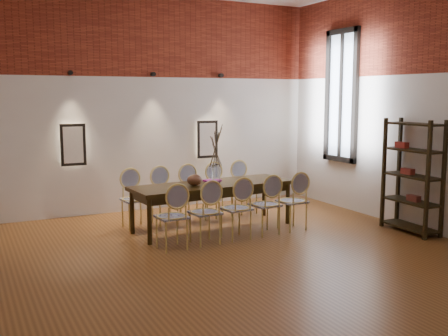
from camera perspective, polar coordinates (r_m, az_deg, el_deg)
name	(u,v)px	position (r m, az deg, el deg)	size (l,w,h in m)	color
floor	(228,261)	(7.03, 0.39, -10.09)	(7.00, 7.00, 0.02)	brown
wall_back	(141,104)	(9.98, -8.99, 6.88)	(7.00, 0.10, 4.00)	silver
wall_right	(429,106)	(8.88, 21.38, 6.33)	(0.10, 7.00, 4.00)	silver
brick_band_back	(141,35)	(9.97, -9.02, 14.08)	(7.00, 0.02, 1.50)	maroon
brick_band_right	(430,24)	(8.90, 21.48, 14.40)	(0.02, 7.00, 1.50)	maroon
niche_left	(73,145)	(9.60, -16.13, 2.45)	(0.36, 0.06, 0.66)	#FFEAC6
niche_right	(207,139)	(10.39, -1.89, 3.15)	(0.36, 0.06, 0.66)	#FFEAC6
spot_fixture_left	(70,73)	(9.54, -16.39, 9.93)	(0.08, 0.08, 0.10)	black
spot_fixture_mid	(153,74)	(9.92, -7.71, 10.08)	(0.08, 0.08, 0.10)	black
spot_fixture_right	(221,76)	(10.47, -0.33, 10.04)	(0.08, 0.08, 0.10)	black
window_glass	(342,96)	(10.27, 12.71, 7.65)	(0.02, 0.78, 2.38)	silver
window_frame	(341,96)	(10.26, 12.62, 7.66)	(0.08, 0.90, 2.50)	black
window_mullion	(341,96)	(10.26, 12.62, 7.66)	(0.06, 0.06, 2.40)	black
dining_table	(213,206)	(8.55, -1.21, -4.15)	(2.68, 0.86, 0.75)	#32210A
chair_near_a	(172,217)	(7.44, -5.73, -5.28)	(0.44, 0.44, 0.94)	#D9C265
chair_near_b	(205,212)	(7.67, -2.09, -4.84)	(0.44, 0.44, 0.94)	#D9C265
chair_near_c	(236,208)	(7.94, 1.32, -4.40)	(0.44, 0.44, 0.94)	#D9C265
chair_near_d	(265,205)	(8.22, 4.49, -3.99)	(0.44, 0.44, 0.94)	#D9C265
chair_near_e	(292,201)	(8.54, 7.44, -3.59)	(0.44, 0.44, 0.94)	#D9C265
chair_far_a	(135,199)	(8.72, -9.67, -3.39)	(0.44, 0.44, 0.94)	#D9C265
chair_far_b	(165,196)	(8.92, -6.46, -3.08)	(0.44, 0.44, 0.94)	#D9C265
chair_far_c	(193,193)	(9.15, -3.40, -2.76)	(0.44, 0.44, 0.94)	#D9C265
chair_far_d	(220,190)	(9.40, -0.49, -2.46)	(0.44, 0.44, 0.94)	#D9C265
chair_far_e	(245,188)	(9.67, 2.25, -2.17)	(0.44, 0.44, 0.94)	#D9C265
vase	(216,174)	(8.49, -0.87, -0.64)	(0.14, 0.14, 0.30)	silver
dried_branches	(216,146)	(8.43, -0.88, 2.38)	(0.50, 0.50, 0.70)	#483B27
bowl	(195,180)	(8.26, -3.22, -1.32)	(0.24, 0.24, 0.18)	brown
book	(212,181)	(8.66, -1.30, -1.37)	(0.26, 0.18, 0.03)	#8F177F
shelving_rack	(412,176)	(8.78, 19.81, -0.83)	(0.38, 1.00, 1.80)	black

